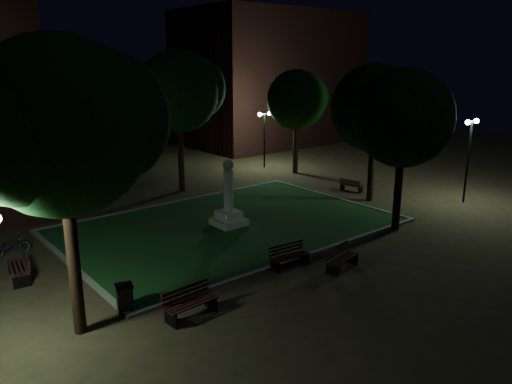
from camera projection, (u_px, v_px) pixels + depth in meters
ground at (255, 237)px, 22.59m from camera, size 80.00×80.00×0.00m
lawn at (229, 225)px, 24.07m from camera, size 15.00×10.00×0.08m
lawn_kerb at (229, 225)px, 24.07m from camera, size 15.40×10.40×0.12m
monument at (229, 207)px, 23.83m from camera, size 1.40×1.40×3.20m
building_far at (269, 78)px, 46.97m from camera, size 16.00×10.00×12.00m
tree_west at (64, 127)px, 13.29m from camera, size 6.03×4.92×8.57m
tree_north_wl at (109, 96)px, 26.98m from camera, size 6.14×5.01×8.37m
tree_north_er at (180, 91)px, 28.96m from camera, size 5.86×4.79×8.39m
tree_ne at (298, 100)px, 33.95m from camera, size 5.01×4.09×7.16m
tree_east at (376, 108)px, 27.15m from camera, size 5.91×4.83×7.66m
tree_se at (405, 118)px, 22.34m from camera, size 5.48×4.47×7.51m
tree_far_north at (97, 90)px, 28.45m from camera, size 5.45×4.45×8.34m
lamppost_se at (470, 145)px, 27.25m from camera, size 1.18×0.28×4.68m
lamppost_ne at (264, 129)px, 36.32m from camera, size 1.18×0.28×4.07m
bench_near_left at (289, 256)px, 19.35m from camera, size 1.68×0.73×0.89m
bench_near_right at (341, 258)px, 19.15m from camera, size 1.70×0.87×0.89m
bench_west_near at (190, 303)px, 15.59m from camera, size 1.80×0.74×0.97m
bench_left_side at (21, 268)px, 18.22m from camera, size 0.84×1.80×0.95m
bench_right_side at (351, 186)px, 30.25m from camera, size 0.76×1.47×0.77m
trash_bin at (125, 298)px, 15.89m from camera, size 0.67×0.67×0.92m
bicycle at (11, 246)px, 20.44m from camera, size 1.53×0.54×0.80m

